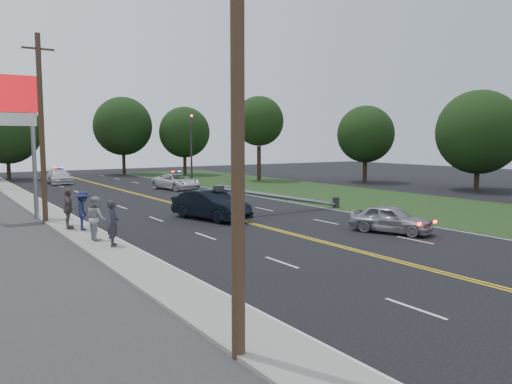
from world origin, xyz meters
TOP-DOWN VIEW (x-y plane):
  - ground at (0.00, 0.00)m, footprint 120.00×120.00m
  - sidewalk at (-8.40, 10.00)m, footprint 1.80×70.00m
  - grass_verge at (13.50, 10.00)m, footprint 12.00×80.00m
  - centerline_yellow at (0.00, 10.00)m, footprint 0.36×80.00m
  - pylon_sign at (-10.50, 14.00)m, footprint 3.20×0.35m
  - traffic_signal at (8.30, 30.00)m, footprint 0.28×0.41m
  - fallen_streetlight at (4.19, 8.00)m, footprint 9.36×0.44m
  - utility_pole_near at (-9.20, -8.00)m, footprint 1.60×0.28m
  - utility_pole_mid at (-9.20, 12.00)m, footprint 1.60×0.28m
  - tree_6 at (-6.78, 45.71)m, footprint 7.44×7.44m
  - tree_7 at (6.87, 46.90)m, footprint 7.48×7.48m
  - tree_8 at (13.05, 41.68)m, footprint 6.42×6.42m
  - tree_9 at (16.05, 29.14)m, footprint 5.41×5.41m
  - tree_12 at (26.29, 9.63)m, footprint 7.37×7.37m
  - tree_13 at (24.25, 21.22)m, footprint 5.97×5.97m
  - crashed_sedan at (-1.15, 8.23)m, footprint 2.94×5.27m
  - waiting_sedan at (4.22, -0.13)m, footprint 2.91×4.23m
  - emergency_a at (4.28, 24.93)m, footprint 3.23×5.42m
  - emergency_b at (-3.22, 37.08)m, footprint 2.27×5.13m
  - bystander_a at (-8.11, 3.69)m, footprint 0.68×0.82m
  - bystander_b at (-8.31, 5.40)m, footprint 0.76×0.96m
  - bystander_c at (-8.18, 8.09)m, footprint 1.05×1.39m
  - bystander_d at (-8.72, 8.83)m, footprint 0.68×1.23m

SIDE VIEW (x-z plane):
  - ground at x=0.00m, z-range 0.00..0.00m
  - grass_verge at x=13.50m, z-range 0.00..0.01m
  - centerline_yellow at x=0.00m, z-range 0.01..0.01m
  - sidewalk at x=-8.40m, z-range 0.00..0.12m
  - waiting_sedan at x=4.22m, z-range 0.00..1.34m
  - emergency_a at x=4.28m, z-range 0.00..1.41m
  - emergency_b at x=-3.22m, z-range 0.00..1.47m
  - crashed_sedan at x=-1.15m, z-range 0.00..1.64m
  - fallen_streetlight at x=4.19m, z-range -0.04..1.88m
  - bystander_c at x=-8.18m, z-range 0.12..2.02m
  - bystander_b at x=-8.31m, z-range 0.12..2.03m
  - bystander_a at x=-8.11m, z-range 0.12..2.03m
  - bystander_d at x=-8.72m, z-range 0.12..2.10m
  - traffic_signal at x=8.30m, z-range 0.68..7.73m
  - tree_13 at x=24.25m, z-range 1.03..9.09m
  - utility_pole_near at x=-9.20m, z-range 0.08..10.08m
  - utility_pole_mid at x=-9.20m, z-range 0.08..10.08m
  - tree_12 at x=26.29m, z-range 0.73..9.56m
  - tree_8 at x=13.05m, z-range 1.10..9.74m
  - tree_6 at x=-6.78m, z-range 0.88..10.08m
  - pylon_sign at x=-10.50m, z-range 2.00..10.00m
  - tree_7 at x=6.87m, z-range 1.23..11.18m
  - tree_9 at x=16.05m, z-range 1.88..11.09m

